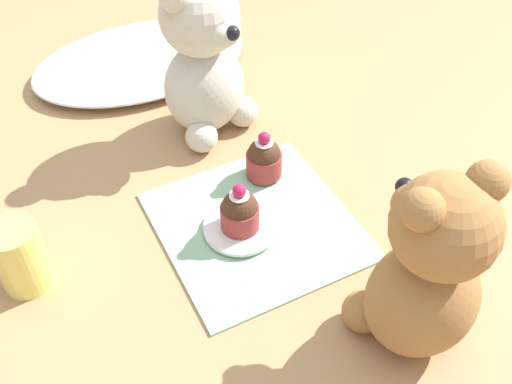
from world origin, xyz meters
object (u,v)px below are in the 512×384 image
object	(u,v)px
cupcake_near_cream_bear	(264,158)
cupcake_near_tan_bear	(241,213)
juice_glass	(19,257)
saucer_plate	(242,229)
teddy_bear_tan	(427,271)
teddy_bear_cream	(204,60)

from	to	relation	value
cupcake_near_cream_bear	cupcake_near_tan_bear	xyz separation A→B (m)	(-0.07, -0.07, 0.00)
cupcake_near_tan_bear	juice_glass	world-z (taller)	juice_glass
juice_glass	saucer_plate	bearing A→B (deg)	-11.14
cupcake_near_cream_bear	juice_glass	xyz separation A→B (m)	(-0.30, -0.03, 0.01)
teddy_bear_tan	cupcake_near_cream_bear	world-z (taller)	teddy_bear_tan
teddy_bear_cream	teddy_bear_tan	distance (m)	0.39
teddy_bear_tan	saucer_plate	size ratio (longest dim) A/B	2.52
teddy_bear_cream	juice_glass	size ratio (longest dim) A/B	2.75
teddy_bear_cream	cupcake_near_tan_bear	distance (m)	0.22
saucer_plate	juice_glass	distance (m)	0.24
teddy_bear_cream	teddy_bear_tan	world-z (taller)	teddy_bear_cream
juice_glass	cupcake_near_tan_bear	bearing A→B (deg)	-11.14
teddy_bear_tan	cupcake_near_tan_bear	xyz separation A→B (m)	(-0.09, 0.19, -0.06)
cupcake_near_cream_bear	juice_glass	world-z (taller)	juice_glass
teddy_bear_cream	saucer_plate	world-z (taller)	teddy_bear_cream
cupcake_near_cream_bear	cupcake_near_tan_bear	world-z (taller)	cupcake_near_tan_bear
cupcake_near_cream_bear	cupcake_near_tan_bear	size ratio (longest dim) A/B	1.02
cupcake_near_tan_bear	teddy_bear_cream	bearing A→B (deg)	76.56
cupcake_near_tan_bear	teddy_bear_tan	bearing A→B (deg)	-64.96
juice_glass	teddy_bear_tan	bearing A→B (deg)	-36.48
juice_glass	teddy_bear_cream	bearing A→B (deg)	28.92
teddy_bear_tan	juice_glass	world-z (taller)	teddy_bear_tan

